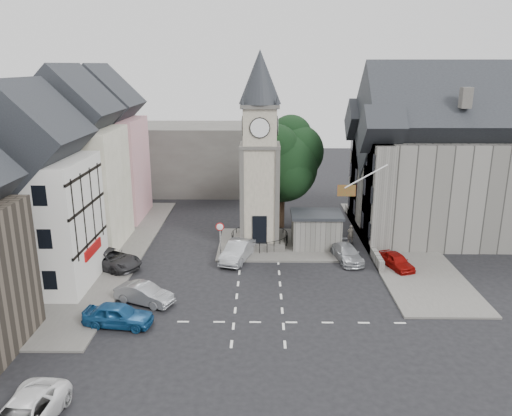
{
  "coord_description": "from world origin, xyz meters",
  "views": [
    {
      "loc": [
        0.18,
        -32.71,
        15.12
      ],
      "look_at": [
        -0.28,
        5.0,
        4.21
      ],
      "focal_mm": 35.0,
      "sensor_mm": 36.0,
      "label": 1
    }
  ],
  "objects_px": {
    "clock_tower": "(260,152)",
    "car_west_blue": "(118,315)",
    "car_east_red": "(396,261)",
    "pedestrian": "(351,234)",
    "stone_shelter": "(316,230)"
  },
  "relations": [
    {
      "from": "car_west_blue",
      "to": "car_east_red",
      "type": "relative_size",
      "value": 1.16
    },
    {
      "from": "clock_tower",
      "to": "pedestrian",
      "type": "height_order",
      "value": "clock_tower"
    },
    {
      "from": "pedestrian",
      "to": "clock_tower",
      "type": "bearing_deg",
      "value": 7.67
    },
    {
      "from": "clock_tower",
      "to": "car_west_blue",
      "type": "height_order",
      "value": "clock_tower"
    },
    {
      "from": "car_east_red",
      "to": "clock_tower",
      "type": "bearing_deg",
      "value": 136.27
    },
    {
      "from": "stone_shelter",
      "to": "car_west_blue",
      "type": "bearing_deg",
      "value": -134.32
    },
    {
      "from": "stone_shelter",
      "to": "pedestrian",
      "type": "relative_size",
      "value": 2.79
    },
    {
      "from": "car_east_red",
      "to": "stone_shelter",
      "type": "bearing_deg",
      "value": 123.46
    },
    {
      "from": "pedestrian",
      "to": "car_west_blue",
      "type": "bearing_deg",
      "value": 43.67
    },
    {
      "from": "stone_shelter",
      "to": "pedestrian",
      "type": "bearing_deg",
      "value": 23.06
    },
    {
      "from": "car_east_red",
      "to": "pedestrian",
      "type": "xyz_separation_m",
      "value": [
        -2.52,
        5.86,
        0.16
      ]
    },
    {
      "from": "clock_tower",
      "to": "pedestrian",
      "type": "relative_size",
      "value": 10.53
    },
    {
      "from": "car_west_blue",
      "to": "clock_tower",
      "type": "bearing_deg",
      "value": -23.55
    },
    {
      "from": "clock_tower",
      "to": "pedestrian",
      "type": "bearing_deg",
      "value": 6.21
    },
    {
      "from": "clock_tower",
      "to": "pedestrian",
      "type": "xyz_separation_m",
      "value": [
        8.0,
        0.87,
        -7.35
      ]
    }
  ]
}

